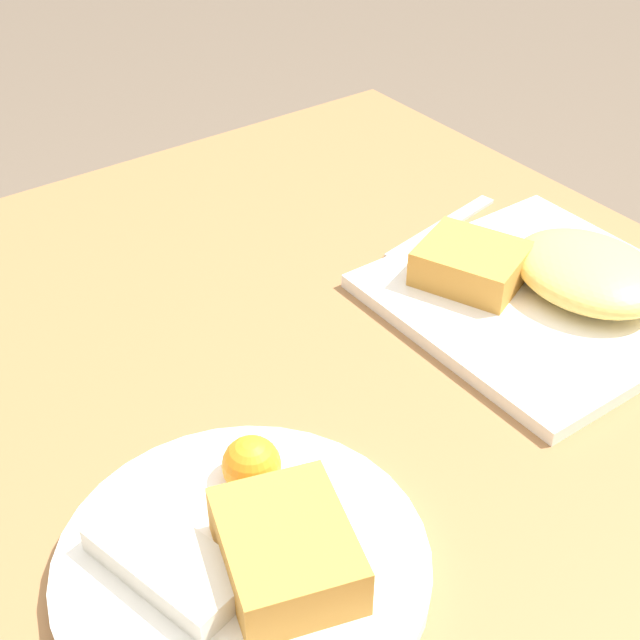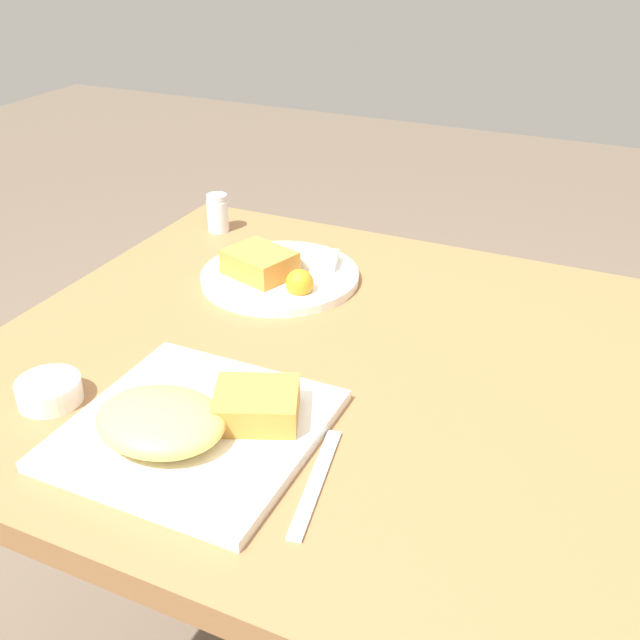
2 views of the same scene
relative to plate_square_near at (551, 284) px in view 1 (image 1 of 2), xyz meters
The scene contains 4 objects.
dining_table 0.27m from the plate_square_near, 75.55° to the left, with size 0.91×0.85×0.76m.
plate_square_near is the anchor object (origin of this frame).
plate_oval_far 0.41m from the plate_square_near, 103.43° to the left, with size 0.26×0.26×0.05m.
butter_knife 0.16m from the plate_square_near, ahead, with size 0.05×0.17×0.00m.
Camera 1 is at (-0.50, 0.36, 1.26)m, focal length 50.00 mm.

